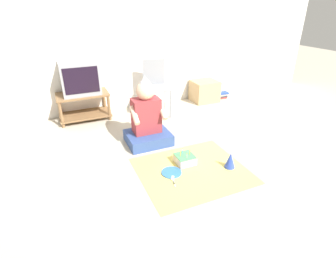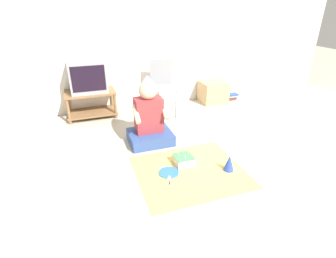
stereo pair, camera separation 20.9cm
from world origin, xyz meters
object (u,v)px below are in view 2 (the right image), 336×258
Objects in this scene: person_seated at (149,120)px; paper_plate at (169,172)px; birthday_cake at (184,160)px; party_hat_blue at (229,163)px; folding_chair at (162,83)px; book_pile at (232,96)px; tv at (88,76)px; cardboard_box_stack at (213,92)px.

person_seated is 0.82m from paper_plate.
birthday_cake is 0.50m from party_hat_blue.
birthday_cake is at bearing -99.13° from folding_chair.
folding_chair is 4.69× the size of party_hat_blue.
party_hat_blue is at bearing -122.20° from book_pile.
folding_chair is at bearing -8.96° from tv.
party_hat_blue is at bearing -113.12° from cardboard_box_stack.
party_hat_blue is at bearing -55.66° from person_seated.
tv reaches higher than cardboard_box_stack.
person_seated is 4.04× the size of paper_plate.
book_pile is 1.10× the size of party_hat_blue.
birthday_cake is 0.94× the size of paper_plate.
cardboard_box_stack is (2.12, -0.01, -0.46)m from tv.
cardboard_box_stack reaches higher than birthday_cake.
birthday_cake is (0.85, -1.73, -0.59)m from tv.
book_pile is 2.39m from birthday_cake.
tv is 2.43m from party_hat_blue.
tv is 2.17m from cardboard_box_stack.
folding_chair is 1.49m from book_pile.
folding_chair reaches higher than birthday_cake.
book_pile is 0.23× the size of person_seated.
birthday_cake is 0.25m from paper_plate.
tv is 2.95× the size of party_hat_blue.
party_hat_blue is at bearing -13.92° from paper_plate.
birthday_cake is (0.21, -0.65, -0.24)m from person_seated.
cardboard_box_stack reaches higher than party_hat_blue.
paper_plate is (-0.63, 0.16, -0.08)m from party_hat_blue.
paper_plate is (0.64, -1.85, -0.64)m from tv.
party_hat_blue is 0.66m from paper_plate.
cardboard_box_stack is at bearing 53.66° from birthday_cake.
tv is at bearing 179.66° from book_pile.
tv is 1.18× the size of cardboard_box_stack.
book_pile is at bearing 44.20° from paper_plate.
book_pile is at bearing 57.80° from party_hat_blue.
tv is at bearing 120.57° from person_seated.
birthday_cake is at bearing 146.92° from party_hat_blue.
tv reaches higher than party_hat_blue.
cardboard_box_stack is at bearing -0.39° from tv.
party_hat_blue is (0.16, -1.83, -0.39)m from folding_chair.
paper_plate is at bearing -128.95° from cardboard_box_stack.
person_seated reaches higher than paper_plate.
birthday_cake is at bearing -134.14° from book_pile.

